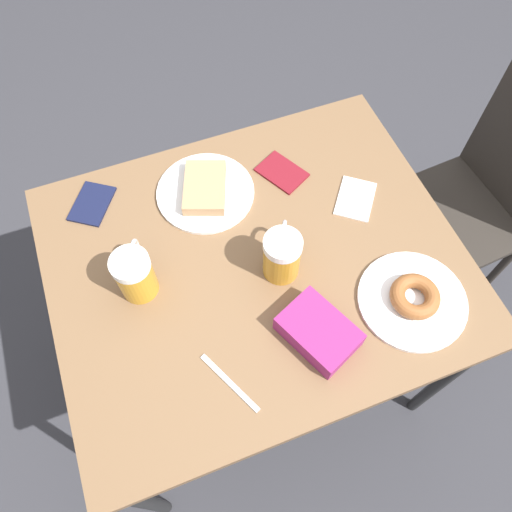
% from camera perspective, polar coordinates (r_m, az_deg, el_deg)
% --- Properties ---
extents(ground_plane, '(8.00, 8.00, 0.00)m').
position_cam_1_polar(ground_plane, '(1.93, 0.00, -11.31)').
color(ground_plane, '#333338').
extents(table, '(0.83, 1.00, 0.77)m').
position_cam_1_polar(table, '(1.28, 0.00, -1.85)').
color(table, brown).
rests_on(table, ground_plane).
extents(chair, '(0.43, 0.43, 0.87)m').
position_cam_1_polar(chair, '(1.80, 24.87, 6.79)').
color(chair, '#2D2823').
rests_on(chair, ground_plane).
extents(plate_with_cake, '(0.26, 0.26, 0.04)m').
position_cam_1_polar(plate_with_cake, '(1.33, -5.83, 7.49)').
color(plate_with_cake, white).
rests_on(plate_with_cake, table).
extents(plate_with_donut, '(0.26, 0.26, 0.05)m').
position_cam_1_polar(plate_with_donut, '(1.22, 17.54, -4.67)').
color(plate_with_donut, white).
rests_on(plate_with_donut, table).
extents(beer_mug_left, '(0.13, 0.09, 0.13)m').
position_cam_1_polar(beer_mug_left, '(1.16, 2.98, 0.10)').
color(beer_mug_left, '#C68C23').
rests_on(beer_mug_left, table).
extents(beer_mug_center, '(0.13, 0.09, 0.13)m').
position_cam_1_polar(beer_mug_center, '(1.16, -13.66, -2.02)').
color(beer_mug_center, '#C68C23').
rests_on(beer_mug_center, table).
extents(napkin_folded, '(0.16, 0.15, 0.00)m').
position_cam_1_polar(napkin_folded, '(1.34, 11.29, 6.44)').
color(napkin_folded, white).
rests_on(napkin_folded, table).
extents(fork, '(0.16, 0.08, 0.00)m').
position_cam_1_polar(fork, '(1.11, -3.02, -14.26)').
color(fork, silver).
rests_on(fork, table).
extents(passport_near_edge, '(0.15, 0.14, 0.01)m').
position_cam_1_polar(passport_near_edge, '(1.38, -18.24, 5.70)').
color(passport_near_edge, '#141938').
rests_on(passport_near_edge, table).
extents(passport_far_edge, '(0.15, 0.14, 0.01)m').
position_cam_1_polar(passport_far_edge, '(1.37, 2.96, 9.53)').
color(passport_far_edge, maroon).
rests_on(passport_far_edge, table).
extents(blue_pouch, '(0.20, 0.18, 0.05)m').
position_cam_1_polar(blue_pouch, '(1.13, 7.17, -8.57)').
color(blue_pouch, '#8C2366').
rests_on(blue_pouch, table).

